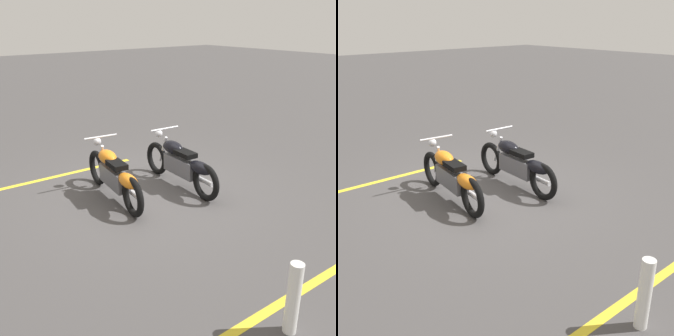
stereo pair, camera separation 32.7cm
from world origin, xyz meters
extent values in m
plane|color=#474444|center=(0.00, 0.00, 0.00)|extent=(60.00, 60.00, 0.00)
torus|color=black|center=(-0.92, -0.53, 0.34)|extent=(0.68, 0.20, 0.67)
torus|color=black|center=(0.62, -0.75, 0.34)|extent=(0.68, 0.20, 0.67)
cube|color=#59595E|center=(-0.10, -0.65, 0.42)|extent=(0.86, 0.33, 0.32)
ellipsoid|color=orange|center=(-0.37, -0.61, 0.72)|extent=(0.55, 0.35, 0.24)
ellipsoid|color=orange|center=(0.46, -0.72, 0.56)|extent=(0.59, 0.31, 0.22)
cube|color=black|center=(0.03, -0.66, 0.70)|extent=(0.47, 0.30, 0.09)
cylinder|color=silver|center=(-0.70, -0.57, 0.60)|extent=(0.27, 0.09, 0.56)
cylinder|color=silver|center=(-0.65, -0.57, 1.02)|extent=(0.12, 0.62, 0.04)
sphere|color=silver|center=(-0.84, -0.55, 0.88)|extent=(0.15, 0.15, 0.15)
cylinder|color=silver|center=(0.31, -0.56, 0.26)|extent=(0.71, 0.18, 0.09)
torus|color=black|center=(-0.65, 0.69, 0.34)|extent=(0.68, 0.15, 0.67)
torus|color=black|center=(0.91, 0.59, 0.34)|extent=(0.68, 0.15, 0.67)
cube|color=#59595E|center=(0.18, 0.64, 0.42)|extent=(0.85, 0.27, 0.32)
ellipsoid|color=black|center=(-0.09, 0.65, 0.72)|extent=(0.54, 0.31, 0.24)
ellipsoid|color=black|center=(0.75, 0.60, 0.56)|extent=(0.57, 0.28, 0.22)
cube|color=black|center=(0.31, 0.63, 0.70)|extent=(0.45, 0.27, 0.09)
cylinder|color=silver|center=(-0.42, 0.68, 0.60)|extent=(0.27, 0.07, 0.56)
cylinder|color=silver|center=(-0.37, 0.67, 1.02)|extent=(0.08, 0.62, 0.04)
sphere|color=silver|center=(-0.57, 0.69, 0.88)|extent=(0.15, 0.15, 0.15)
cylinder|color=silver|center=(0.59, 0.75, 0.26)|extent=(0.70, 0.14, 0.09)
cylinder|color=white|center=(3.76, -0.92, 0.41)|extent=(0.14, 0.14, 0.82)
cube|color=yellow|center=(-1.79, -0.91, 0.00)|extent=(0.21, 3.20, 0.01)
cube|color=yellow|center=(3.45, -0.69, 0.00)|extent=(0.21, 3.20, 0.01)
camera|label=1|loc=(5.57, -3.94, 3.04)|focal=42.94mm
camera|label=2|loc=(5.36, -4.19, 3.04)|focal=42.94mm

